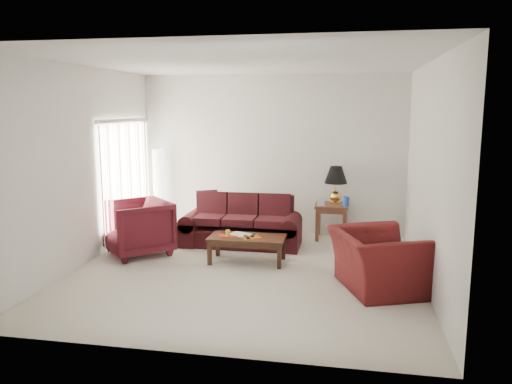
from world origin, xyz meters
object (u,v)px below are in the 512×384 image
at_px(end_table, 331,221).
at_px(coffee_table, 247,249).
at_px(armchair_right, 377,261).
at_px(sofa, 241,222).
at_px(armchair_left, 137,228).
at_px(floor_lamp, 159,190).

xyz_separation_m(end_table, coffee_table, (-1.23, -1.67, -0.12)).
bearing_deg(end_table, armchair_right, -74.58).
bearing_deg(end_table, sofa, -154.59).
bearing_deg(armchair_left, end_table, 73.53).
relative_size(armchair_right, coffee_table, 1.02).
bearing_deg(armchair_left, armchair_right, 32.58).
bearing_deg(sofa, floor_lamp, 160.32).
relative_size(sofa, coffee_table, 1.75).
distance_m(end_table, armchair_right, 2.60).
bearing_deg(armchair_right, armchair_left, 55.24).
relative_size(floor_lamp, armchair_left, 1.63).
height_order(sofa, floor_lamp, floor_lamp).
bearing_deg(armchair_left, coffee_table, 43.69).
bearing_deg(armchair_right, sofa, 30.34).
bearing_deg(end_table, armchair_left, -152.79).
height_order(end_table, armchair_left, armchair_left).
height_order(end_table, armchair_right, armchair_right).
bearing_deg(armchair_right, coffee_table, 45.47).
distance_m(armchair_left, armchair_right, 3.88).
xyz_separation_m(sofa, armchair_left, (-1.55, -0.86, 0.03)).
relative_size(armchair_left, armchair_right, 0.82).
height_order(sofa, armchair_left, armchair_left).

